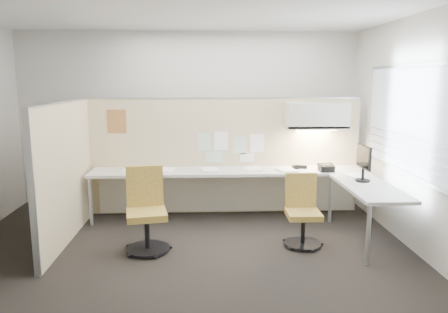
{
  "coord_description": "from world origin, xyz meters",
  "views": [
    {
      "loc": [
        0.26,
        -4.96,
        2.04
      ],
      "look_at": [
        0.51,
        0.8,
        1.02
      ],
      "focal_mm": 35.0,
      "sensor_mm": 36.0,
      "label": 1
    }
  ],
  "objects_px": {
    "desk": "(252,181)",
    "chair_right": "(302,213)",
    "monitor": "(364,161)",
    "phone": "(326,168)",
    "chair_left": "(146,212)"
  },
  "relations": [
    {
      "from": "desk",
      "to": "chair_right",
      "type": "distance_m",
      "value": 1.09
    },
    {
      "from": "desk",
      "to": "chair_right",
      "type": "xyz_separation_m",
      "value": [
        0.53,
        -0.93,
        -0.2
      ]
    },
    {
      "from": "monitor",
      "to": "phone",
      "type": "bearing_deg",
      "value": 25.43
    },
    {
      "from": "monitor",
      "to": "chair_left",
      "type": "bearing_deg",
      "value": 97.55
    },
    {
      "from": "chair_right",
      "to": "monitor",
      "type": "distance_m",
      "value": 1.07
    },
    {
      "from": "chair_right",
      "to": "monitor",
      "type": "xyz_separation_m",
      "value": [
        0.84,
        0.28,
        0.6
      ]
    },
    {
      "from": "chair_left",
      "to": "monitor",
      "type": "bearing_deg",
      "value": -3.1
    },
    {
      "from": "chair_right",
      "to": "monitor",
      "type": "bearing_deg",
      "value": 19.06
    },
    {
      "from": "chair_right",
      "to": "phone",
      "type": "xyz_separation_m",
      "value": [
        0.54,
        0.92,
        0.38
      ]
    },
    {
      "from": "desk",
      "to": "phone",
      "type": "distance_m",
      "value": 1.08
    },
    {
      "from": "monitor",
      "to": "desk",
      "type": "bearing_deg",
      "value": 64.61
    },
    {
      "from": "monitor",
      "to": "phone",
      "type": "relative_size",
      "value": 2.14
    },
    {
      "from": "chair_right",
      "to": "desk",
      "type": "bearing_deg",
      "value": 120.26
    },
    {
      "from": "desk",
      "to": "monitor",
      "type": "height_order",
      "value": "monitor"
    },
    {
      "from": "chair_left",
      "to": "chair_right",
      "type": "xyz_separation_m",
      "value": [
        1.91,
        0.08,
        -0.06
      ]
    }
  ]
}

